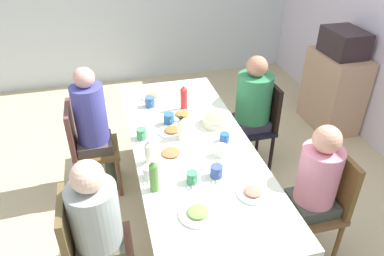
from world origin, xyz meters
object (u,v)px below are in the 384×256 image
(cup_4, at_px, (225,138))
(cup_5, at_px, (192,178))
(chair_2, at_px, (88,246))
(cup_7, at_px, (217,171))
(chair_3, at_px, (259,121))
(side_cabinet, at_px, (333,91))
(cup_0, at_px, (221,151))
(bottle_1, at_px, (181,129))
(plate_5, at_px, (153,96))
(chair_0, at_px, (322,200))
(person_2, at_px, (98,222))
(plate_4, at_px, (198,213))
(cup_1, at_px, (169,119))
(bottle_3, at_px, (154,176))
(cup_3, at_px, (142,134))
(person_0, at_px, (315,184))
(person_3, at_px, (252,103))
(cup_2, at_px, (150,102))
(plate_3, at_px, (253,193))
(person_1, at_px, (93,123))
(bottle_0, at_px, (184,98))
(chair_1, at_px, (86,144))
(bowl_0, at_px, (215,120))
(bottle_2, at_px, (149,152))
(cup_6, at_px, (149,172))
(plate_2, at_px, (182,115))
(plate_1, at_px, (171,154))
(plate_0, at_px, (172,131))

(cup_4, bearing_deg, cup_5, -41.89)
(chair_2, bearing_deg, cup_7, 100.48)
(chair_2, xyz_separation_m, chair_3, (-1.16, 1.66, 0.00))
(cup_7, height_order, side_cabinet, side_cabinet)
(cup_0, height_order, bottle_1, bottle_1)
(chair_2, height_order, plate_5, chair_2)
(chair_0, bearing_deg, plate_5, -144.89)
(person_2, bearing_deg, plate_4, 75.87)
(side_cabinet, bearing_deg, chair_0, -34.85)
(chair_3, xyz_separation_m, bottle_1, (0.48, -0.89, 0.34))
(chair_0, height_order, chair_3, same)
(cup_1, relative_size, bottle_3, 0.51)
(plate_5, height_order, cup_3, cup_3)
(person_0, height_order, person_3, person_3)
(cup_2, bearing_deg, chair_3, 84.51)
(person_0, xyz_separation_m, plate_3, (0.06, -0.50, 0.09))
(cup_0, distance_m, cup_2, 0.95)
(cup_3, bearing_deg, person_1, -137.00)
(plate_5, bearing_deg, bottle_0, 38.90)
(chair_1, relative_size, cup_2, 7.29)
(chair_2, xyz_separation_m, bowl_0, (-0.82, 1.09, 0.30))
(plate_4, xyz_separation_m, bottle_2, (-0.58, -0.20, 0.08))
(person_0, xyz_separation_m, bottle_2, (-0.43, -1.09, 0.16))
(cup_1, distance_m, cup_6, 0.70)
(person_3, xyz_separation_m, plate_4, (1.31, -0.89, 0.05))
(plate_4, height_order, bottle_3, bottle_3)
(plate_2, xyz_separation_m, bottle_3, (0.87, -0.39, 0.10))
(chair_2, distance_m, bottle_1, 1.08)
(bottle_3, bearing_deg, chair_0, 83.43)
(chair_2, xyz_separation_m, cup_3, (-0.76, 0.47, 0.29))
(side_cabinet, bearing_deg, cup_6, -59.58)
(person_3, height_order, side_cabinet, person_3)
(person_3, relative_size, bowl_0, 5.33)
(person_0, distance_m, cup_4, 0.74)
(plate_1, relative_size, side_cabinet, 0.29)
(cup_1, bearing_deg, person_3, 105.85)
(plate_0, distance_m, plate_2, 0.27)
(cup_0, relative_size, cup_5, 1.12)
(plate_0, xyz_separation_m, plate_2, (-0.23, 0.14, 0.00))
(plate_5, bearing_deg, plate_2, 25.19)
(chair_1, relative_size, plate_1, 3.49)
(person_3, relative_size, bottle_2, 6.05)
(plate_0, relative_size, plate_2, 1.03)
(plate_1, xyz_separation_m, cup_6, (0.21, -0.19, 0.03))
(chair_0, distance_m, cup_1, 1.35)
(cup_4, bearing_deg, cup_3, -107.87)
(chair_3, bearing_deg, side_cabinet, 113.44)
(person_0, height_order, plate_5, person_0)
(cup_5, bearing_deg, cup_4, 138.11)
(cup_2, bearing_deg, cup_7, 14.81)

